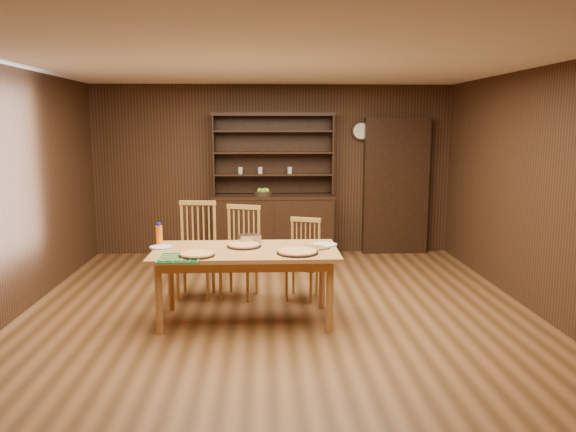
{
  "coord_description": "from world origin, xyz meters",
  "views": [
    {
      "loc": [
        -0.16,
        -5.68,
        2.0
      ],
      "look_at": [
        0.11,
        0.4,
        1.0
      ],
      "focal_mm": 35.0,
      "sensor_mm": 36.0,
      "label": 1
    }
  ],
  "objects_px": {
    "china_hutch": "(274,218)",
    "chair_left": "(197,246)",
    "chair_center": "(241,248)",
    "chair_right": "(303,256)",
    "dining_table": "(246,257)",
    "juice_bottle": "(159,235)"
  },
  "relations": [
    {
      "from": "china_hutch",
      "to": "chair_center",
      "type": "xyz_separation_m",
      "value": [
        -0.42,
        -2.0,
        -0.03
      ]
    },
    {
      "from": "chair_center",
      "to": "china_hutch",
      "type": "bearing_deg",
      "value": 97.09
    },
    {
      "from": "chair_left",
      "to": "juice_bottle",
      "type": "height_order",
      "value": "chair_left"
    },
    {
      "from": "china_hutch",
      "to": "chair_left",
      "type": "distance_m",
      "value": 2.18
    },
    {
      "from": "china_hutch",
      "to": "chair_center",
      "type": "bearing_deg",
      "value": -101.89
    },
    {
      "from": "dining_table",
      "to": "chair_right",
      "type": "height_order",
      "value": "chair_right"
    },
    {
      "from": "dining_table",
      "to": "chair_center",
      "type": "bearing_deg",
      "value": 95.27
    },
    {
      "from": "china_hutch",
      "to": "chair_right",
      "type": "relative_size",
      "value": 2.34
    },
    {
      "from": "china_hutch",
      "to": "juice_bottle",
      "type": "bearing_deg",
      "value": -115.32
    },
    {
      "from": "china_hutch",
      "to": "chair_left",
      "type": "bearing_deg",
      "value": -115.59
    },
    {
      "from": "chair_left",
      "to": "chair_center",
      "type": "relative_size",
      "value": 1.04
    },
    {
      "from": "chair_left",
      "to": "juice_bottle",
      "type": "distance_m",
      "value": 0.78
    },
    {
      "from": "dining_table",
      "to": "chair_left",
      "type": "bearing_deg",
      "value": 123.64
    },
    {
      "from": "chair_left",
      "to": "chair_right",
      "type": "distance_m",
      "value": 1.26
    },
    {
      "from": "chair_left",
      "to": "dining_table",
      "type": "bearing_deg",
      "value": -50.07
    },
    {
      "from": "chair_center",
      "to": "chair_right",
      "type": "distance_m",
      "value": 0.74
    },
    {
      "from": "juice_bottle",
      "to": "chair_left",
      "type": "bearing_deg",
      "value": 65.49
    },
    {
      "from": "dining_table",
      "to": "chair_center",
      "type": "distance_m",
      "value": 0.88
    },
    {
      "from": "chair_left",
      "to": "juice_bottle",
      "type": "xyz_separation_m",
      "value": [
        -0.31,
        -0.67,
        0.27
      ]
    },
    {
      "from": "china_hutch",
      "to": "juice_bottle",
      "type": "xyz_separation_m",
      "value": [
        -1.25,
        -2.64,
        0.27
      ]
    },
    {
      "from": "chair_left",
      "to": "chair_right",
      "type": "height_order",
      "value": "chair_left"
    },
    {
      "from": "chair_right",
      "to": "juice_bottle",
      "type": "height_order",
      "value": "juice_bottle"
    }
  ]
}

